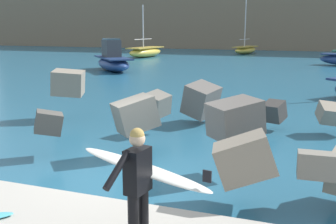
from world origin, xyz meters
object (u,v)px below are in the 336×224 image
Objects in this scene: surfer_with_board at (140,179)px; boat_near_left at (145,52)px; boat_mid_left at (245,49)px; boat_mid_centre at (113,61)px.

boat_near_left reaches higher than surfer_with_board.
boat_mid_left is 24.48m from boat_mid_centre.
boat_near_left is at bearing 112.92° from surfer_with_board.
surfer_with_board is 26.06m from boat_mid_centre.
surfer_with_board is at bearing -82.60° from boat_mid_left.
boat_mid_left reaches higher than boat_mid_centre.
boat_mid_centre is (3.22, -13.97, 0.17)m from boat_near_left.
boat_mid_centre is at bearing -104.99° from boat_mid_left.
boat_mid_left is at bearing 97.40° from surfer_with_board.
surfer_with_board is 0.39× the size of boat_mid_centre.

